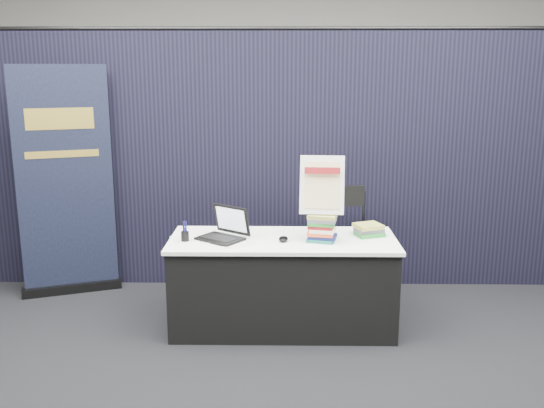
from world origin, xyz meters
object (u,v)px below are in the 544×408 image
(book_stack_short, at_px, (368,230))
(pullup_banner, at_px, (66,195))
(display_table, at_px, (283,283))
(info_sign, at_px, (322,186))
(stacking_chair, at_px, (339,243))
(book_stack_tall, at_px, (321,228))
(laptop, at_px, (221,231))

(book_stack_short, bearing_deg, pullup_banner, 166.08)
(pullup_banner, bearing_deg, book_stack_short, -34.17)
(display_table, xyz_separation_m, book_stack_short, (0.69, 0.09, 0.42))
(info_sign, height_order, stacking_chair, info_sign)
(book_stack_tall, xyz_separation_m, book_stack_short, (0.39, 0.17, -0.06))
(info_sign, bearing_deg, book_stack_tall, -85.59)
(book_stack_short, bearing_deg, stacking_chair, 121.56)
(display_table, xyz_separation_m, stacking_chair, (0.49, 0.42, 0.21))
(info_sign, xyz_separation_m, pullup_banner, (-2.28, 0.81, -0.26))
(pullup_banner, bearing_deg, info_sign, -39.70)
(display_table, height_order, book_stack_tall, book_stack_tall)
(info_sign, bearing_deg, stacking_chair, 72.04)
(book_stack_tall, height_order, book_stack_short, book_stack_tall)
(display_table, distance_m, info_sign, 0.87)
(laptop, relative_size, book_stack_short, 1.63)
(book_stack_tall, relative_size, info_sign, 0.49)
(laptop, distance_m, stacking_chair, 1.10)
(info_sign, relative_size, stacking_chair, 0.44)
(book_stack_short, bearing_deg, laptop, -174.94)
(laptop, relative_size, pullup_banner, 0.21)
(laptop, bearing_deg, stacking_chair, 58.96)
(laptop, distance_m, book_stack_short, 1.19)
(pullup_banner, relative_size, stacking_chair, 1.98)
(info_sign, relative_size, pullup_banner, 0.22)
(book_stack_short, bearing_deg, book_stack_tall, -156.05)
(book_stack_short, height_order, pullup_banner, pullup_banner)
(book_stack_tall, bearing_deg, pullup_banner, 159.87)
(display_table, bearing_deg, pullup_banner, 159.13)
(pullup_banner, height_order, stacking_chair, pullup_banner)
(display_table, height_order, book_stack_short, book_stack_short)
(book_stack_short, xyz_separation_m, info_sign, (-0.39, -0.14, 0.39))
(pullup_banner, distance_m, stacking_chair, 2.52)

